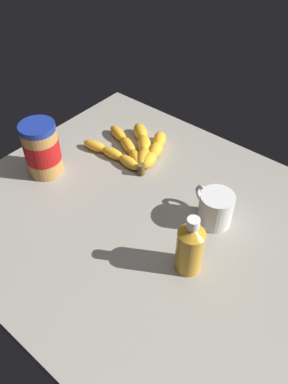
% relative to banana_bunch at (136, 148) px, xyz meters
% --- Properties ---
extents(ground_plane, '(0.90, 0.77, 0.04)m').
position_rel_banana_bunch_xyz_m(ground_plane, '(0.18, -0.17, -0.04)').
color(ground_plane, gray).
extents(banana_bunch, '(0.22, 0.19, 0.04)m').
position_rel_banana_bunch_xyz_m(banana_bunch, '(0.00, 0.00, 0.00)').
color(banana_bunch, gold).
rests_on(banana_bunch, ground_plane).
extents(peanut_butter_jar, '(0.09, 0.09, 0.15)m').
position_rel_banana_bunch_xyz_m(peanut_butter_jar, '(-0.13, -0.21, 0.06)').
color(peanut_butter_jar, '#BF8442').
rests_on(peanut_butter_jar, ground_plane).
extents(honey_bottle, '(0.06, 0.06, 0.15)m').
position_rel_banana_bunch_xyz_m(honey_bottle, '(0.33, -0.22, 0.05)').
color(honey_bottle, gold).
rests_on(honey_bottle, ground_plane).
extents(coffee_mug, '(0.11, 0.08, 0.08)m').
position_rel_banana_bunch_xyz_m(coffee_mug, '(0.30, -0.08, 0.02)').
color(coffee_mug, silver).
rests_on(coffee_mug, ground_plane).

